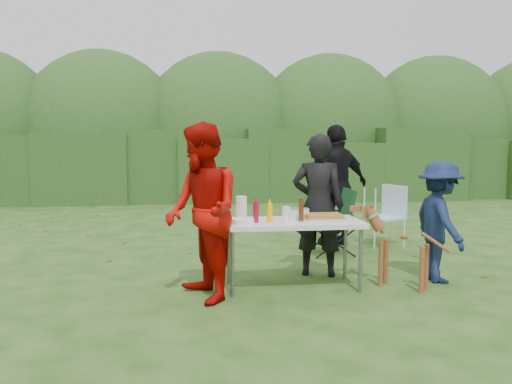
{
  "coord_description": "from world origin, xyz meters",
  "views": [
    {
      "loc": [
        -0.87,
        -5.72,
        1.66
      ],
      "look_at": [
        -0.08,
        0.54,
        1.0
      ],
      "focal_mm": 38.0,
      "sensor_mm": 36.0,
      "label": 1
    }
  ],
  "objects": [
    {
      "name": "food_tray",
      "position": [
        0.61,
        0.07,
        0.75
      ],
      "size": [
        0.45,
        0.3,
        0.02
      ],
      "primitive_type": "cube",
      "color": "#B7B7BA",
      "rests_on": "folding_table"
    },
    {
      "name": "camping_chair",
      "position": [
        1.11,
        1.56,
        0.46
      ],
      "size": [
        0.6,
        0.6,
        0.93
      ],
      "primitive_type": null,
      "rotation": [
        0.0,
        0.0,
        3.17
      ],
      "color": "#143F1D",
      "rests_on": "ground"
    },
    {
      "name": "folding_table",
      "position": [
        0.25,
        -0.01,
        0.69
      ],
      "size": [
        1.5,
        0.7,
        0.74
      ],
      "color": "silver",
      "rests_on": "ground"
    },
    {
      "name": "lawn_chair",
      "position": [
        2.08,
        2.1,
        0.46
      ],
      "size": [
        0.73,
        0.73,
        0.91
      ],
      "primitive_type": null,
      "rotation": [
        0.0,
        0.0,
        3.63
      ],
      "color": "#44AAE8",
      "rests_on": "ground"
    },
    {
      "name": "pasta_bowl",
      "position": [
        0.35,
        0.21,
        0.79
      ],
      "size": [
        0.26,
        0.26,
        0.1
      ],
      "primitive_type": "cylinder",
      "color": "silver",
      "rests_on": "folding_table"
    },
    {
      "name": "cup_stack",
      "position": [
        0.15,
        -0.19,
        0.83
      ],
      "size": [
        0.08,
        0.08,
        0.18
      ],
      "primitive_type": "cylinder",
      "color": "white",
      "rests_on": "folding_table"
    },
    {
      "name": "plate_stack",
      "position": [
        -0.3,
        -0.13,
        0.77
      ],
      "size": [
        0.24,
        0.24,
        0.05
      ],
      "primitive_type": "cylinder",
      "color": "white",
      "rests_on": "folding_table"
    },
    {
      "name": "ketchup_bottle",
      "position": [
        -0.16,
        -0.09,
        0.85
      ],
      "size": [
        0.06,
        0.06,
        0.22
      ],
      "primitive_type": "cylinder",
      "color": "maroon",
      "rests_on": "folding_table"
    },
    {
      "name": "mustard_bottle",
      "position": [
        -0.01,
        -0.09,
        0.84
      ],
      "size": [
        0.06,
        0.06,
        0.2
      ],
      "primitive_type": "cylinder",
      "color": "#FFBF01",
      "rests_on": "folding_table"
    },
    {
      "name": "shrub_backdrop",
      "position": [
        0.0,
        9.6,
        1.6
      ],
      "size": [
        20.0,
        2.6,
        3.2
      ],
      "primitive_type": "ellipsoid",
      "color": "#3D6628",
      "rests_on": "ground"
    },
    {
      "name": "person_cook",
      "position": [
        0.65,
        0.47,
        0.84
      ],
      "size": [
        0.71,
        0.57,
        1.68
      ],
      "primitive_type": "imported",
      "rotation": [
        0.0,
        0.0,
        2.82
      ],
      "color": "black",
      "rests_on": "ground"
    },
    {
      "name": "beer_bottle",
      "position": [
        0.34,
        -0.05,
        0.86
      ],
      "size": [
        0.06,
        0.06,
        0.24
      ],
      "primitive_type": "cylinder",
      "color": "#47230F",
      "rests_on": "folding_table"
    },
    {
      "name": "hedge_row",
      "position": [
        0.0,
        8.0,
        0.85
      ],
      "size": [
        22.0,
        1.4,
        1.7
      ],
      "primitive_type": "cube",
      "color": "#23471C",
      "rests_on": "ground"
    },
    {
      "name": "ground",
      "position": [
        0.0,
        0.0,
        0.0
      ],
      "size": [
        80.0,
        80.0,
        0.0
      ],
      "primitive_type": "plane",
      "color": "#1E4211"
    },
    {
      "name": "person_black_puffy",
      "position": [
        1.35,
        2.15,
        0.91
      ],
      "size": [
        1.16,
        0.82,
        1.82
      ],
      "primitive_type": "imported",
      "rotation": [
        0.0,
        0.0,
        3.53
      ],
      "color": "black",
      "rests_on": "ground"
    },
    {
      "name": "child",
      "position": [
        1.96,
        0.03,
        0.69
      ],
      "size": [
        0.54,
        0.91,
        1.38
      ],
      "primitive_type": "imported",
      "rotation": [
        0.0,
        0.0,
        1.61
      ],
      "color": "#111D41",
      "rests_on": "ground"
    },
    {
      "name": "focaccia_bread",
      "position": [
        0.61,
        0.07,
        0.78
      ],
      "size": [
        0.4,
        0.26,
        0.04
      ],
      "primitive_type": "cube",
      "color": "#A86E26",
      "rests_on": "food_tray"
    },
    {
      "name": "paper_towel_roll",
      "position": [
        -0.3,
        0.1,
        0.87
      ],
      "size": [
        0.12,
        0.12,
        0.26
      ],
      "primitive_type": "cylinder",
      "color": "white",
      "rests_on": "folding_table"
    },
    {
      "name": "person_red_jacket",
      "position": [
        -0.73,
        -0.35,
        0.9
      ],
      "size": [
        0.92,
        1.04,
        1.8
      ],
      "primitive_type": "imported",
      "rotation": [
        0.0,
        0.0,
        -1.26
      ],
      "color": "#A80803",
      "rests_on": "ground"
    },
    {
      "name": "dog",
      "position": [
        1.45,
        -0.18,
        0.43
      ],
      "size": [
        0.92,
        0.86,
        0.86
      ],
      "primitive_type": null,
      "rotation": [
        0.0,
        0.0,
        2.44
      ],
      "color": "brown",
      "rests_on": "ground"
    }
  ]
}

